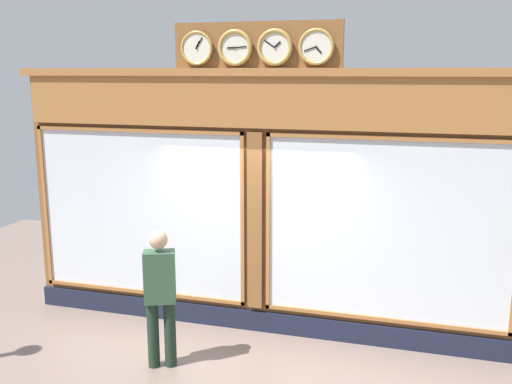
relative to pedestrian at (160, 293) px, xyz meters
The scene contains 2 objects.
shop_facade 1.82m from the pedestrian, 120.18° to the right, with size 6.79×0.42×4.08m.
pedestrian is the anchor object (origin of this frame).
Camera 1 is at (-2.02, 7.04, 3.48)m, focal length 40.26 mm.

